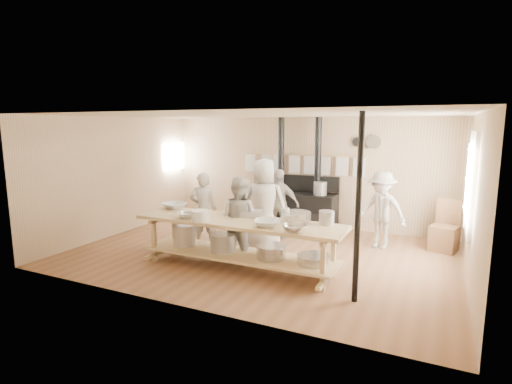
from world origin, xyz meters
TOP-DOWN VIEW (x-y plane):
  - ground at (0.00, 0.00)m, footprint 7.00×7.00m
  - room_shell at (0.00, 0.00)m, footprint 7.00×7.00m
  - window_right at (3.47, 0.60)m, footprint 0.09×1.50m
  - left_opening at (-3.45, 2.00)m, footprint 0.00×0.90m
  - stove at (-0.01, 2.12)m, footprint 1.90×0.75m
  - towel_rail at (-0.00, 2.40)m, footprint 3.00×0.04m
  - back_wall_shelf at (1.46, 2.43)m, footprint 0.63×0.14m
  - prep_table at (-0.01, -0.90)m, footprint 3.60×0.90m
  - support_post at (2.05, -1.35)m, footprint 0.08×0.08m
  - cook_far_left at (-1.28, 0.02)m, footprint 0.65×0.56m
  - cook_left at (-0.17, -0.55)m, footprint 0.81×0.67m
  - cook_center at (-0.04, 0.25)m, footprint 0.99×0.77m
  - cook_right at (-0.08, 1.16)m, footprint 0.88×0.37m
  - cook_by_window at (2.00, 1.35)m, footprint 1.11×0.81m
  - chair at (3.16, 1.68)m, footprint 0.57×0.57m
  - bowl_white_a at (-1.55, -0.57)m, footprint 0.52×0.52m
  - bowl_steel_a at (-0.87, -1.14)m, footprint 0.42×0.42m
  - bowl_white_b at (0.60, -1.08)m, footprint 0.53×0.53m
  - bowl_steel_b at (1.11, -1.23)m, footprint 0.49×0.49m
  - roasting_pan at (0.05, -0.57)m, footprint 0.51×0.38m
  - mixing_bowl_large at (0.90, -0.57)m, footprint 0.50×0.50m
  - bucket_galv at (1.42, -0.57)m, footprint 0.30×0.30m
  - deep_bowl_enamel at (-0.54, -1.23)m, footprint 0.38×0.38m
  - pitcher at (0.71, -0.57)m, footprint 0.15×0.15m

SIDE VIEW (x-z plane):
  - ground at x=0.00m, z-range 0.00..0.00m
  - chair at x=3.16m, z-range -0.20..0.79m
  - prep_table at x=-0.01m, z-range 0.10..0.95m
  - stove at x=-0.01m, z-range -0.78..1.82m
  - cook_far_left at x=-1.28m, z-range 0.00..1.49m
  - cook_right at x=-0.08m, z-range 0.00..1.50m
  - cook_left at x=-0.17m, z-range 0.00..1.53m
  - cook_by_window at x=2.00m, z-range 0.00..1.54m
  - bowl_steel_a at x=-0.87m, z-range 0.85..0.94m
  - cook_center at x=-0.04m, z-range 0.00..1.80m
  - bowl_white_b at x=0.60m, z-range 0.85..0.95m
  - roasting_pan at x=0.05m, z-range 0.85..0.95m
  - bowl_white_a at x=-1.55m, z-range 0.85..0.96m
  - bowl_steel_b at x=1.11m, z-range 0.85..0.96m
  - mixing_bowl_large at x=0.90m, z-range 0.85..1.01m
  - deep_bowl_enamel at x=-0.54m, z-range 0.85..1.03m
  - pitcher at x=0.71m, z-range 0.85..1.05m
  - bucket_galv at x=1.42m, z-range 0.85..1.07m
  - support_post at x=2.05m, z-range 0.00..2.60m
  - window_right at x=3.47m, z-range 0.67..2.33m
  - towel_rail at x=0.00m, z-range 1.32..1.79m
  - left_opening at x=-3.45m, z-range 1.15..2.05m
  - room_shell at x=0.00m, z-range -1.88..5.12m
  - back_wall_shelf at x=1.46m, z-range 1.84..2.17m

